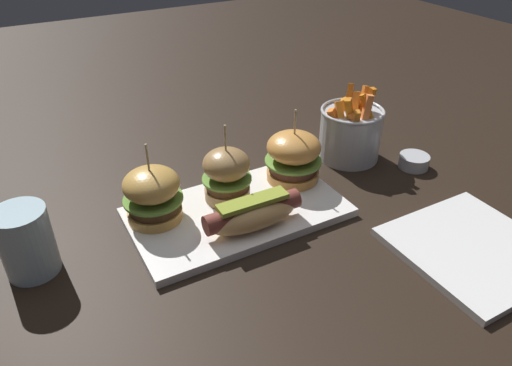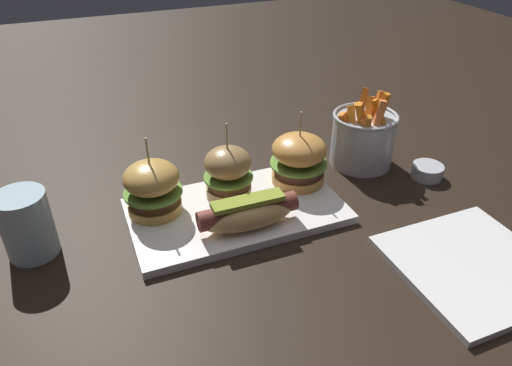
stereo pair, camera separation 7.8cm
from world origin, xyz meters
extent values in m
plane|color=black|center=(0.00, 0.00, 0.00)|extent=(3.00, 3.00, 0.00)
cube|color=white|center=(0.00, 0.00, 0.01)|extent=(0.35, 0.20, 0.01)
ellipsoid|color=tan|center=(0.00, -0.05, 0.04)|extent=(0.15, 0.06, 0.04)
cylinder|color=brown|center=(0.00, -0.05, 0.04)|extent=(0.16, 0.03, 0.03)
cube|color=olive|center=(0.00, -0.05, 0.06)|extent=(0.11, 0.03, 0.01)
cylinder|color=gold|center=(-0.13, 0.04, 0.02)|extent=(0.09, 0.09, 0.02)
cylinder|color=#482E18|center=(-0.13, 0.04, 0.04)|extent=(0.08, 0.08, 0.02)
cylinder|color=#6B9E3D|center=(-0.13, 0.04, 0.05)|extent=(0.09, 0.09, 0.00)
ellipsoid|color=gold|center=(-0.13, 0.04, 0.08)|extent=(0.09, 0.09, 0.05)
cylinder|color=tan|center=(-0.13, 0.04, 0.12)|extent=(0.00, 0.00, 0.06)
cylinder|color=#A07948|center=(0.00, 0.04, 0.02)|extent=(0.08, 0.08, 0.02)
cylinder|color=brown|center=(0.00, 0.04, 0.04)|extent=(0.07, 0.07, 0.02)
cylinder|color=#6B9E3D|center=(0.00, 0.04, 0.05)|extent=(0.08, 0.08, 0.00)
ellipsoid|color=#A07948|center=(0.00, 0.04, 0.08)|extent=(0.08, 0.08, 0.05)
cylinder|color=tan|center=(0.00, 0.04, 0.12)|extent=(0.00, 0.00, 0.06)
cylinder|color=gold|center=(0.13, 0.04, 0.02)|extent=(0.09, 0.09, 0.02)
cylinder|color=#532D1F|center=(0.13, 0.04, 0.04)|extent=(0.09, 0.09, 0.02)
cylinder|color=#6B9E3D|center=(0.13, 0.04, 0.05)|extent=(0.10, 0.10, 0.00)
ellipsoid|color=gold|center=(0.13, 0.04, 0.08)|extent=(0.10, 0.10, 0.05)
cylinder|color=tan|center=(0.13, 0.04, 0.12)|extent=(0.00, 0.00, 0.06)
cylinder|color=#B7BABF|center=(0.29, 0.07, 0.05)|extent=(0.12, 0.12, 0.10)
torus|color=#B7BABF|center=(0.29, 0.07, 0.10)|extent=(0.12, 0.12, 0.01)
cube|color=orange|center=(0.31, 0.07, 0.10)|extent=(0.03, 0.02, 0.09)
cube|color=orange|center=(0.31, 0.06, 0.10)|extent=(0.02, 0.02, 0.09)
cube|color=orange|center=(0.30, 0.04, 0.10)|extent=(0.03, 0.04, 0.08)
cube|color=orange|center=(0.27, 0.05, 0.10)|extent=(0.04, 0.02, 0.08)
cube|color=orange|center=(0.27, 0.04, 0.09)|extent=(0.02, 0.03, 0.06)
cube|color=orange|center=(0.25, 0.06, 0.09)|extent=(0.02, 0.04, 0.07)
cube|color=orange|center=(0.28, 0.09, 0.10)|extent=(0.04, 0.03, 0.09)
cube|color=orange|center=(0.27, 0.04, 0.09)|extent=(0.04, 0.02, 0.06)
cube|color=orange|center=(0.29, 0.04, 0.10)|extent=(0.03, 0.02, 0.09)
cube|color=orange|center=(0.29, 0.08, 0.09)|extent=(0.04, 0.03, 0.06)
cube|color=orange|center=(0.30, 0.07, 0.10)|extent=(0.03, 0.04, 0.08)
cube|color=orange|center=(0.25, 0.07, 0.09)|extent=(0.04, 0.03, 0.06)
cylinder|color=#B7BABF|center=(0.37, -0.02, 0.01)|extent=(0.06, 0.06, 0.03)
cylinder|color=beige|center=(0.37, -0.02, 0.02)|extent=(0.05, 0.05, 0.01)
cube|color=white|center=(0.27, -0.25, 0.01)|extent=(0.21, 0.21, 0.01)
cylinder|color=silver|center=(-0.32, 0.03, 0.05)|extent=(0.07, 0.07, 0.10)
camera|label=1|loc=(-0.28, -0.58, 0.48)|focal=33.51mm
camera|label=2|loc=(-0.21, -0.61, 0.48)|focal=33.51mm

